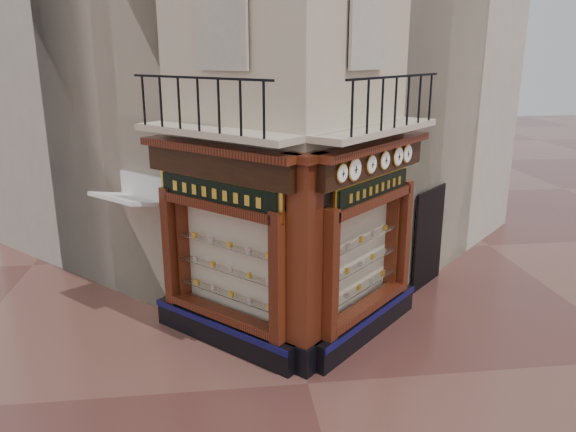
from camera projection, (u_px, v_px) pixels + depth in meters
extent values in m
plane|color=#532C26|center=(308.00, 384.00, 9.78)|extent=(80.00, 80.00, 0.00)
cube|color=beige|center=(271.00, 34.00, 13.97)|extent=(11.31, 11.31, 12.00)
cube|color=#AFA798|center=(178.00, 54.00, 16.17)|extent=(11.31, 11.31, 11.00)
cube|color=#AFA798|center=(346.00, 54.00, 16.76)|extent=(11.31, 11.31, 11.00)
cube|color=black|center=(223.00, 332.00, 11.00)|extent=(2.72, 2.72, 0.55)
cube|color=#0D0C3F|center=(216.00, 326.00, 10.80)|extent=(2.50, 2.50, 0.12)
cube|color=#331109|center=(279.00, 278.00, 9.76)|extent=(0.37, 0.37, 2.45)
cube|color=#331109|center=(171.00, 246.00, 11.41)|extent=(0.37, 0.37, 2.45)
cube|color=beige|center=(233.00, 257.00, 10.84)|extent=(1.80, 1.80, 2.10)
cube|color=black|center=(218.00, 165.00, 10.08)|extent=(2.69, 2.69, 0.50)
cube|color=#331109|center=(215.00, 149.00, 9.94)|extent=(2.86, 2.86, 0.14)
cube|color=black|center=(366.00, 324.00, 11.34)|extent=(2.72, 2.72, 0.55)
cube|color=#0D0C3F|center=(375.00, 317.00, 11.17)|extent=(2.50, 2.50, 0.12)
cube|color=#331109|center=(329.00, 276.00, 9.86)|extent=(0.37, 0.37, 2.45)
cube|color=#331109|center=(402.00, 236.00, 11.98)|extent=(0.37, 0.37, 2.45)
cube|color=beige|center=(354.00, 252.00, 11.12)|extent=(1.80, 1.80, 2.10)
cube|color=black|center=(372.00, 162.00, 10.42)|extent=(2.69, 2.69, 0.50)
cube|color=#331109|center=(376.00, 146.00, 10.29)|extent=(2.86, 2.86, 0.14)
cube|color=black|center=(304.00, 355.00, 10.18)|extent=(0.78, 0.78, 0.55)
cube|color=#331109|center=(304.00, 255.00, 9.64)|extent=(0.64, 0.64, 3.50)
cube|color=#331109|center=(305.00, 157.00, 9.16)|extent=(0.85, 0.85, 0.14)
cube|color=beige|center=(213.00, 133.00, 9.85)|extent=(2.97, 2.97, 0.12)
cube|color=black|center=(197.00, 78.00, 9.33)|extent=(2.36, 2.36, 0.04)
cube|color=beige|center=(378.00, 130.00, 10.20)|extent=(2.97, 2.97, 0.12)
cube|color=black|center=(397.00, 77.00, 9.74)|extent=(2.36, 2.36, 0.04)
cylinder|color=gold|center=(341.00, 173.00, 9.34)|extent=(0.27, 0.27, 0.33)
cylinder|color=white|center=(343.00, 173.00, 9.32)|extent=(0.21, 0.21, 0.28)
cube|color=black|center=(344.00, 174.00, 9.31)|extent=(0.02, 0.02, 0.11)
cube|color=black|center=(344.00, 174.00, 9.31)|extent=(0.07, 0.07, 0.01)
cylinder|color=gold|center=(354.00, 169.00, 9.64)|extent=(0.33, 0.33, 0.41)
cylinder|color=white|center=(355.00, 170.00, 9.62)|extent=(0.27, 0.27, 0.36)
cube|color=black|center=(356.00, 170.00, 9.61)|extent=(0.02, 0.02, 0.14)
cube|color=black|center=(356.00, 170.00, 9.61)|extent=(0.08, 0.08, 0.01)
cylinder|color=gold|center=(371.00, 164.00, 10.07)|extent=(0.28, 0.28, 0.35)
cylinder|color=white|center=(372.00, 165.00, 10.05)|extent=(0.23, 0.23, 0.30)
cube|color=black|center=(373.00, 165.00, 10.05)|extent=(0.02, 0.02, 0.12)
cube|color=black|center=(373.00, 165.00, 10.05)|extent=(0.07, 0.07, 0.01)
cylinder|color=gold|center=(384.00, 160.00, 10.45)|extent=(0.29, 0.29, 0.36)
cylinder|color=white|center=(386.00, 161.00, 10.44)|extent=(0.23, 0.23, 0.31)
cube|color=black|center=(386.00, 161.00, 10.43)|extent=(0.02, 0.02, 0.12)
cube|color=black|center=(386.00, 161.00, 10.43)|extent=(0.07, 0.07, 0.01)
cylinder|color=gold|center=(397.00, 156.00, 10.85)|extent=(0.31, 0.31, 0.38)
cylinder|color=white|center=(399.00, 157.00, 10.83)|extent=(0.25, 0.25, 0.33)
cube|color=black|center=(399.00, 157.00, 10.83)|extent=(0.02, 0.02, 0.13)
cube|color=black|center=(399.00, 157.00, 10.83)|extent=(0.08, 0.08, 0.01)
cylinder|color=gold|center=(407.00, 154.00, 11.15)|extent=(0.30, 0.30, 0.37)
cylinder|color=white|center=(408.00, 154.00, 11.13)|extent=(0.24, 0.24, 0.32)
cube|color=black|center=(409.00, 154.00, 11.12)|extent=(0.02, 0.02, 0.12)
cube|color=black|center=(409.00, 154.00, 11.12)|extent=(0.07, 0.07, 0.01)
cube|color=gold|center=(218.00, 193.00, 10.19)|extent=(2.21, 2.21, 0.59)
cube|color=black|center=(216.00, 193.00, 10.16)|extent=(2.06, 2.06, 0.44)
cube|color=gold|center=(373.00, 188.00, 10.54)|extent=(1.92, 1.92, 0.51)
cube|color=black|center=(375.00, 189.00, 10.52)|extent=(1.79, 1.79, 0.38)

